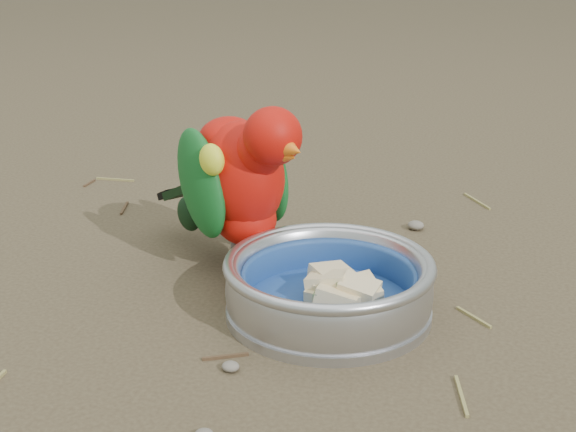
% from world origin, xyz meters
% --- Properties ---
extents(ground, '(60.00, 60.00, 0.00)m').
position_xyz_m(ground, '(0.00, 0.00, 0.00)').
color(ground, '#4A3E2B').
extents(food_bowl, '(0.21, 0.21, 0.02)m').
position_xyz_m(food_bowl, '(0.07, 0.05, 0.01)').
color(food_bowl, '#B2B2BA').
rests_on(food_bowl, ground).
extents(bowl_wall, '(0.21, 0.21, 0.04)m').
position_xyz_m(bowl_wall, '(0.07, 0.05, 0.04)').
color(bowl_wall, '#B2B2BA').
rests_on(bowl_wall, food_bowl).
extents(fruit_wedges, '(0.13, 0.13, 0.03)m').
position_xyz_m(fruit_wedges, '(0.07, 0.05, 0.03)').
color(fruit_wedges, beige).
rests_on(fruit_wedges, food_bowl).
extents(lory_parrot, '(0.26, 0.24, 0.19)m').
position_xyz_m(lory_parrot, '(-0.05, 0.13, 0.10)').
color(lory_parrot, '#BF0F07').
rests_on(lory_parrot, ground).
extents(ground_debris, '(0.90, 0.80, 0.01)m').
position_xyz_m(ground_debris, '(0.03, 0.10, 0.00)').
color(ground_debris, olive).
rests_on(ground_debris, ground).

